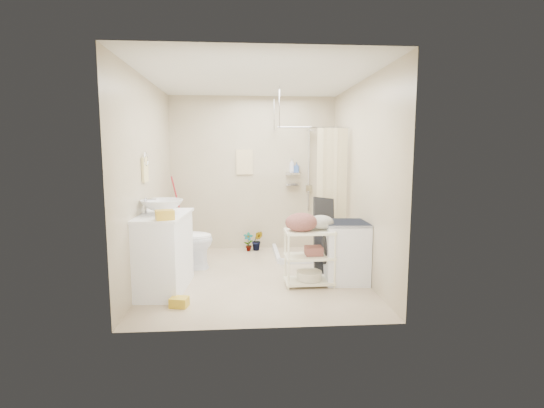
# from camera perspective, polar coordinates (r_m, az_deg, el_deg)

# --- Properties ---
(floor) EXTENTS (3.20, 3.20, 0.00)m
(floor) POSITION_cam_1_polar(r_m,az_deg,el_deg) (5.42, -2.19, -10.38)
(floor) COLOR #C7B495
(floor) RESTS_ON ground
(ceiling) EXTENTS (2.80, 3.20, 0.04)m
(ceiling) POSITION_cam_1_polar(r_m,az_deg,el_deg) (5.25, -2.34, 17.78)
(ceiling) COLOR silver
(ceiling) RESTS_ON ground
(wall_back) EXTENTS (2.80, 0.04, 2.60)m
(wall_back) POSITION_cam_1_polar(r_m,az_deg,el_deg) (6.77, -2.71, 4.40)
(wall_back) COLOR #BFB294
(wall_back) RESTS_ON ground
(wall_front) EXTENTS (2.80, 0.04, 2.60)m
(wall_front) POSITION_cam_1_polar(r_m,az_deg,el_deg) (3.58, -1.41, 1.68)
(wall_front) COLOR #BFB294
(wall_front) RESTS_ON ground
(wall_left) EXTENTS (0.04, 3.20, 2.60)m
(wall_left) POSITION_cam_1_polar(r_m,az_deg,el_deg) (5.31, -17.55, 3.23)
(wall_left) COLOR #BFB294
(wall_left) RESTS_ON ground
(wall_right) EXTENTS (0.04, 3.20, 2.60)m
(wall_right) POSITION_cam_1_polar(r_m,az_deg,el_deg) (5.40, 12.77, 3.45)
(wall_right) COLOR #BFB294
(wall_right) RESTS_ON ground
(vanity) EXTENTS (0.66, 1.09, 0.93)m
(vanity) POSITION_cam_1_polar(r_m,az_deg,el_deg) (4.97, -15.62, -6.72)
(vanity) COLOR white
(vanity) RESTS_ON ground
(sink) EXTENTS (0.57, 0.57, 0.17)m
(sink) POSITION_cam_1_polar(r_m,az_deg,el_deg) (4.88, -15.63, -0.38)
(sink) COLOR silver
(sink) RESTS_ON vanity
(counter_basket) EXTENTS (0.23, 0.21, 0.11)m
(counter_basket) POSITION_cam_1_polar(r_m,az_deg,el_deg) (4.45, -15.26, -1.53)
(counter_basket) COLOR gold
(counter_basket) RESTS_ON vanity
(floor_basket) EXTENTS (0.31, 0.26, 0.15)m
(floor_basket) POSITION_cam_1_polar(r_m,az_deg,el_deg) (4.50, -13.29, -13.40)
(floor_basket) COLOR gold
(floor_basket) RESTS_ON ground
(toilet) EXTENTS (0.85, 0.51, 0.85)m
(toilet) POSITION_cam_1_polar(r_m,az_deg,el_deg) (5.80, -12.73, -5.04)
(toilet) COLOR white
(toilet) RESTS_ON ground
(mop) EXTENTS (0.14, 0.14, 1.27)m
(mop) POSITION_cam_1_polar(r_m,az_deg,el_deg) (6.77, -13.41, -1.47)
(mop) COLOR #B5212B
(mop) RESTS_ON ground
(potted_plant_a) EXTENTS (0.17, 0.12, 0.32)m
(potted_plant_a) POSITION_cam_1_polar(r_m,az_deg,el_deg) (6.70, -3.46, -5.49)
(potted_plant_a) COLOR brown
(potted_plant_a) RESTS_ON ground
(potted_plant_b) EXTENTS (0.19, 0.16, 0.34)m
(potted_plant_b) POSITION_cam_1_polar(r_m,az_deg,el_deg) (6.74, -2.14, -5.32)
(potted_plant_b) COLOR #964A34
(potted_plant_b) RESTS_ON ground
(hanging_towel) EXTENTS (0.28, 0.03, 0.42)m
(hanging_towel) POSITION_cam_1_polar(r_m,az_deg,el_deg) (6.74, -4.00, 6.08)
(hanging_towel) COLOR beige
(hanging_towel) RESTS_ON wall_back
(towel_ring) EXTENTS (0.04, 0.22, 0.34)m
(towel_ring) POSITION_cam_1_polar(r_m,az_deg,el_deg) (5.11, -17.92, 4.97)
(towel_ring) COLOR #EFDC8E
(towel_ring) RESTS_ON wall_left
(tp_holder) EXTENTS (0.08, 0.12, 0.14)m
(tp_holder) POSITION_cam_1_polar(r_m,az_deg,el_deg) (5.42, -16.78, -2.84)
(tp_holder) COLOR white
(tp_holder) RESTS_ON wall_left
(shower) EXTENTS (1.10, 1.10, 2.10)m
(shower) POSITION_cam_1_polar(r_m,az_deg,el_deg) (6.32, 5.16, 1.89)
(shower) COLOR silver
(shower) RESTS_ON ground
(shampoo_bottle_a) EXTENTS (0.09, 0.10, 0.24)m
(shampoo_bottle_a) POSITION_cam_1_polar(r_m,az_deg,el_deg) (6.75, 2.91, 5.58)
(shampoo_bottle_a) COLOR silver
(shampoo_bottle_a) RESTS_ON shower
(shampoo_bottle_b) EXTENTS (0.10, 0.10, 0.18)m
(shampoo_bottle_b) POSITION_cam_1_polar(r_m,az_deg,el_deg) (6.74, 3.59, 5.30)
(shampoo_bottle_b) COLOR #325093
(shampoo_bottle_b) RESTS_ON shower
(washing_machine) EXTENTS (0.56, 0.58, 0.78)m
(washing_machine) POSITION_cam_1_polar(r_m,az_deg,el_deg) (5.21, 10.63, -6.79)
(washing_machine) COLOR silver
(washing_machine) RESTS_ON ground
(laundry_rack) EXTENTS (0.62, 0.37, 0.84)m
(laundry_rack) POSITION_cam_1_polar(r_m,az_deg,el_deg) (4.98, 5.45, -6.99)
(laundry_rack) COLOR white
(laundry_rack) RESTS_ON ground
(ironing_board) EXTENTS (0.32, 0.18, 1.09)m
(ironing_board) POSITION_cam_1_polar(r_m,az_deg,el_deg) (5.42, 7.54, -4.50)
(ironing_board) COLOR black
(ironing_board) RESTS_ON ground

